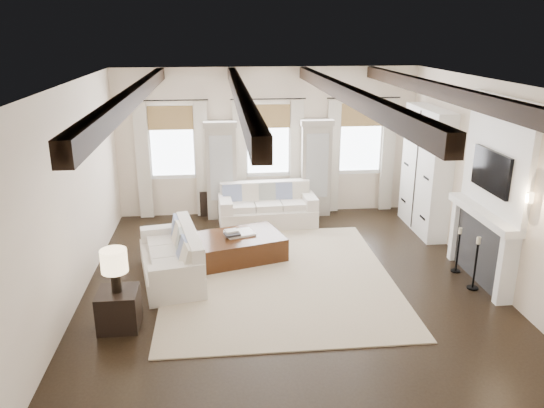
{
  "coord_description": "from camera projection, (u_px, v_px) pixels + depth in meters",
  "views": [
    {
      "loc": [
        -1.08,
        -7.56,
        3.95
      ],
      "look_at": [
        -0.21,
        0.84,
        1.15
      ],
      "focal_mm": 35.0,
      "sensor_mm": 36.0,
      "label": 1
    }
  ],
  "objects": [
    {
      "name": "candlestick_far",
      "position": [
        458.0,
        254.0,
        8.96
      ],
      "size": [
        0.16,
        0.16,
        0.8
      ],
      "color": "black",
      "rests_on": "ground"
    },
    {
      "name": "book_upper",
      "position": [
        231.0,
        231.0,
        9.44
      ],
      "size": [
        0.26,
        0.23,
        0.03
      ],
      "primitive_type": "cube",
      "rotation": [
        0.0,
        0.0,
        0.29
      ],
      "color": "beige",
      "rests_on": "book_lower"
    },
    {
      "name": "area_rug",
      "position": [
        278.0,
        277.0,
        8.82
      ],
      "size": [
        3.74,
        4.3,
        0.02
      ],
      "primitive_type": "cube",
      "color": "#C2B195",
      "rests_on": "ground"
    },
    {
      "name": "book_lower",
      "position": [
        232.0,
        234.0,
        9.38
      ],
      "size": [
        0.31,
        0.27,
        0.04
      ],
      "primitive_type": "cube",
      "rotation": [
        0.0,
        0.0,
        0.29
      ],
      "color": "#262628",
      "rests_on": "tray"
    },
    {
      "name": "tray",
      "position": [
        240.0,
        233.0,
        9.54
      ],
      "size": [
        0.59,
        0.51,
        0.04
      ],
      "primitive_type": "cube",
      "rotation": [
        0.0,
        0.0,
        0.29
      ],
      "color": "white",
      "rests_on": "ottoman"
    },
    {
      "name": "lamp_front",
      "position": [
        114.0,
        263.0,
        7.09
      ],
      "size": [
        0.36,
        0.36,
        0.61
      ],
      "color": "black",
      "rests_on": "side_table_front"
    },
    {
      "name": "sofa_left",
      "position": [
        174.0,
        259.0,
        8.75
      ],
      "size": [
        1.22,
        2.06,
        0.83
      ],
      "color": "white",
      "rests_on": "ground"
    },
    {
      "name": "side_table_back",
      "position": [
        209.0,
        202.0,
        11.81
      ],
      "size": [
        0.38,
        0.38,
        0.57
      ],
      "primitive_type": "cube",
      "color": "black",
      "rests_on": "ground"
    },
    {
      "name": "candlestick_near",
      "position": [
        475.0,
        268.0,
        8.36
      ],
      "size": [
        0.18,
        0.18,
        0.88
      ],
      "color": "black",
      "rests_on": "ground"
    },
    {
      "name": "lamp_back",
      "position": [
        208.0,
        172.0,
        11.59
      ],
      "size": [
        0.34,
        0.34,
        0.59
      ],
      "color": "black",
      "rests_on": "side_table_back"
    },
    {
      "name": "ground",
      "position": [
        290.0,
        288.0,
        8.48
      ],
      "size": [
        7.5,
        7.5,
        0.0
      ],
      "primitive_type": "plane",
      "color": "black",
      "rests_on": "ground"
    },
    {
      "name": "room_shell",
      "position": [
        329.0,
        159.0,
        8.81
      ],
      "size": [
        6.54,
        7.54,
        3.22
      ],
      "color": "#F7E4CC",
      "rests_on": "ground"
    },
    {
      "name": "side_table_front",
      "position": [
        119.0,
        309.0,
        7.31
      ],
      "size": [
        0.55,
        0.55,
        0.55
      ],
      "primitive_type": "cube",
      "color": "black",
      "rests_on": "ground"
    },
    {
      "name": "sofa_back",
      "position": [
        267.0,
        208.0,
        11.19
      ],
      "size": [
        2.05,
        1.01,
        0.86
      ],
      "color": "white",
      "rests_on": "ground"
    },
    {
      "name": "ottoman",
      "position": [
        236.0,
        247.0,
        9.52
      ],
      "size": [
        1.86,
        1.44,
        0.43
      ],
      "primitive_type": "cube",
      "rotation": [
        0.0,
        0.0,
        0.29
      ],
      "color": "black",
      "rests_on": "ground"
    }
  ]
}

